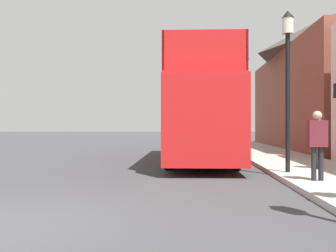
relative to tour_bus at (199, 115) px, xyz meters
name	(u,v)px	position (x,y,z in m)	size (l,w,h in m)	color
ground_plane	(145,148)	(-3.40, 10.14, -1.92)	(144.00, 144.00, 0.00)	#3D3D3F
sidewalk	(256,149)	(3.56, 7.14, -1.85)	(3.12, 108.00, 0.14)	#ADAAA3
brick_terrace_rear	(327,83)	(8.12, 8.46, 2.24)	(6.00, 16.85, 8.31)	brown
tour_bus	(199,115)	(0.00, 0.00, 0.00)	(2.63, 10.71, 4.24)	red
parked_car_ahead_of_bus	(209,139)	(0.88, 8.56, -1.28)	(1.97, 4.51, 1.31)	silver
pedestrian_second	(317,139)	(2.71, -6.66, -0.76)	(0.44, 0.24, 1.69)	#232328
pedestrian_third	(318,139)	(3.62, -3.90, -0.84)	(0.41, 0.22, 1.55)	#232328
lamp_post_nearest	(288,60)	(2.44, -4.91, 1.43)	(0.35, 0.35, 4.65)	black
lamp_post_second	(246,86)	(2.49, 3.77, 1.59)	(0.35, 0.35, 4.91)	black
lamp_post_third	(232,103)	(2.69, 12.45, 1.25)	(0.35, 0.35, 4.35)	black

